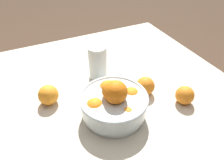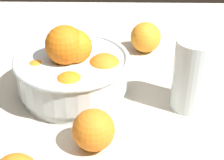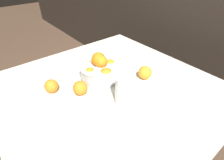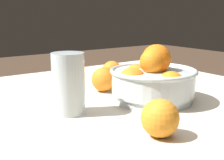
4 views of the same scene
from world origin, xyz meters
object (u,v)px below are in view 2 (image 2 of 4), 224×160
Objects in this scene: orange_loose_near_bowl at (146,37)px; orange_loose_front at (94,130)px; juice_glass at (193,78)px; fruit_bowl at (73,70)px.

orange_loose_front is (-0.11, -0.38, -0.00)m from orange_loose_near_bowl.
juice_glass is 0.24m from orange_loose_front.
fruit_bowl is at bearing -129.48° from orange_loose_near_bowl.
fruit_bowl is 0.18m from orange_loose_front.
juice_glass is 0.26m from orange_loose_near_bowl.
orange_loose_front is (-0.20, -0.13, -0.03)m from juice_glass.
orange_loose_near_bowl is (-0.08, 0.24, -0.03)m from juice_glass.
orange_loose_front is at bearing -72.39° from fruit_bowl.
juice_glass reaches higher than orange_loose_near_bowl.
fruit_bowl reaches higher than juice_glass.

